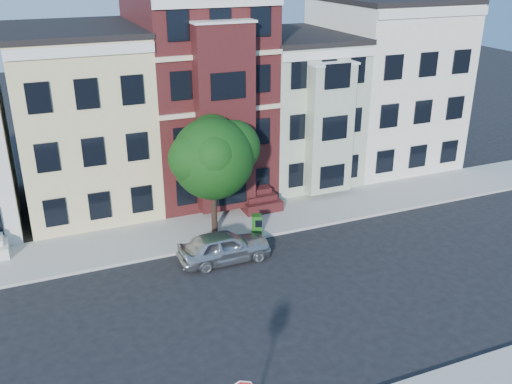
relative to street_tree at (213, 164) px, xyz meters
name	(u,v)px	position (x,y,z in m)	size (l,w,h in m)	color
ground	(302,300)	(1.47, -7.43, -4.03)	(120.00, 120.00, 0.00)	black
far_sidewalk	(237,224)	(1.47, 0.57, -3.95)	(60.00, 4.00, 0.15)	#9E9B93
house_yellow	(81,122)	(-5.53, 7.07, 0.97)	(7.00, 9.00, 10.00)	beige
house_brown	(198,94)	(1.47, 7.07, 1.97)	(7.00, 9.00, 12.00)	#3E1415
house_green	(293,107)	(7.97, 7.07, 0.47)	(6.00, 9.00, 9.00)	#A6B79C
house_cream	(383,84)	(14.97, 7.07, 1.47)	(8.00, 9.00, 11.00)	white
street_tree	(213,164)	(0.00, 0.00, 0.00)	(6.67, 6.67, 7.76)	#13450F
parked_car	(224,247)	(-0.47, -2.87, -3.25)	(1.83, 4.55, 1.55)	#B2B5B9
newspaper_box	(257,225)	(1.97, -1.13, -3.32)	(0.50, 0.45, 1.12)	#1D5D18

